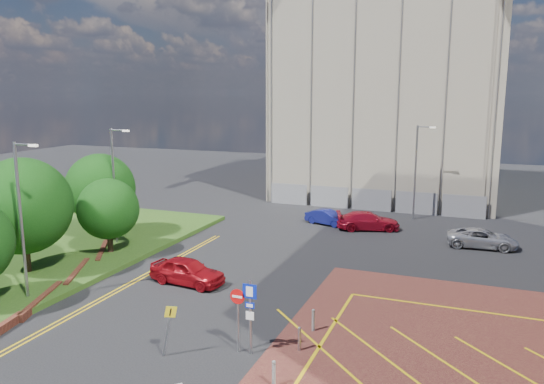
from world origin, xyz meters
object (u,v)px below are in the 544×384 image
Objects in this scene: car_blue_back at (327,217)px; car_red_left at (187,271)px; lamp_back at (417,169)px; lamp_left_near at (22,214)px; sign_cluster at (245,309)px; tree_d at (100,188)px; tree_c at (108,209)px; warning_sign at (168,325)px; car_red_back at (368,221)px; tree_b at (23,206)px; car_silver_back at (482,238)px; lamp_left_far at (115,181)px.

car_red_left is at bearing -175.41° from car_blue_back.
lamp_left_near is at bearing -122.40° from lamp_back.
sign_cluster is at bearing -128.77° from car_red_left.
tree_c is at bearing -45.00° from tree_d.
car_red_back is at bearing 81.40° from warning_sign.
tree_b is 10.28m from car_red_left.
sign_cluster is 22.07m from car_silver_back.
car_red_left reaches higher than car_blue_back.
sign_cluster is at bearing -97.97° from lamp_back.
tree_c is at bearing 136.54° from warning_sign.
car_silver_back is (24.99, 16.00, -3.58)m from tree_b.
tree_b is at bearing 162.14° from car_blue_back.
car_red_left is (7.40, -2.72, -2.44)m from tree_c.
warning_sign is (9.94, -2.44, -3.23)m from lamp_left_near.
car_blue_back is at bearing -7.27° from car_red_left.
lamp_back is 9.58m from car_silver_back.
lamp_left_near is 29.27m from car_silver_back.
lamp_left_near is at bearing 135.60° from car_red_left.
sign_cluster is 0.73× the size of car_red_left.
tree_b is 1.11× the size of tree_d.
lamp_left_near is at bearing 175.44° from sign_cluster.
sign_cluster is (14.72, -11.02, -2.71)m from lamp_left_far.
warning_sign is 24.57m from car_silver_back.
car_red_left is at bearing 135.48° from sign_cluster.
tree_c is 19.69m from car_red_back.
tree_b is 29.89m from car_silver_back.
car_silver_back is at bearing 32.64° from tree_b.
lamp_back is (18.50, 16.00, -0.30)m from lamp_left_far.
lamp_left_far is (-0.92, 2.00, 1.47)m from tree_c.
lamp_back is 8.74m from car_blue_back.
lamp_left_far reaches higher than warning_sign.
car_red_back reaches higher than car_blue_back.
car_blue_back is at bearing 43.50° from lamp_left_far.
sign_cluster reaches higher than car_silver_back.
lamp_left_near is at bearing -82.31° from tree_c.
lamp_left_far is 2.50× the size of sign_cluster.
sign_cluster is (15.80, -4.02, -2.28)m from tree_b.
warning_sign is 0.51× the size of car_red_left.
sign_cluster is 9.05m from car_red_left.
tree_b is 1.53× the size of car_red_left.
lamp_back is at bearing -20.42° from car_red_left.
car_red_left is at bearing 136.29° from car_red_back.
sign_cluster is 1.42× the size of warning_sign.
tree_d is at bearing 144.42° from sign_cluster.
car_red_back is (15.49, 11.01, -3.95)m from lamp_left_far.
tree_d is at bearing 136.21° from warning_sign.
car_blue_back is at bearing 75.54° from car_silver_back.
tree_d is 1.90× the size of sign_cluster.
sign_cluster is at bearing -35.58° from tree_d.
warning_sign reaches higher than car_red_back.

